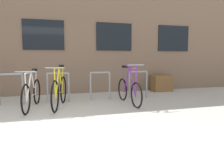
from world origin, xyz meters
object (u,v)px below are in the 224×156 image
at_px(bicycle_yellow, 60,91).
at_px(bicycle_purple, 129,90).
at_px(planter_box, 161,83).
at_px(bicycle_white, 32,93).

bearing_deg(bicycle_yellow, bicycle_purple, -4.06).
xyz_separation_m(bicycle_purple, planter_box, (1.88, 1.60, -0.08)).
bearing_deg(bicycle_purple, planter_box, 40.49).
bearing_deg(planter_box, bicycle_white, -161.48).
bearing_deg(bicycle_purple, bicycle_yellow, 175.94).
height_order(bicycle_yellow, bicycle_white, bicycle_yellow).
xyz_separation_m(bicycle_purple, bicycle_white, (-2.49, 0.14, 0.00)).
relative_size(bicycle_purple, planter_box, 2.32).
bearing_deg(bicycle_yellow, bicycle_white, 179.00).
height_order(bicycle_yellow, bicycle_purple, bicycle_purple).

